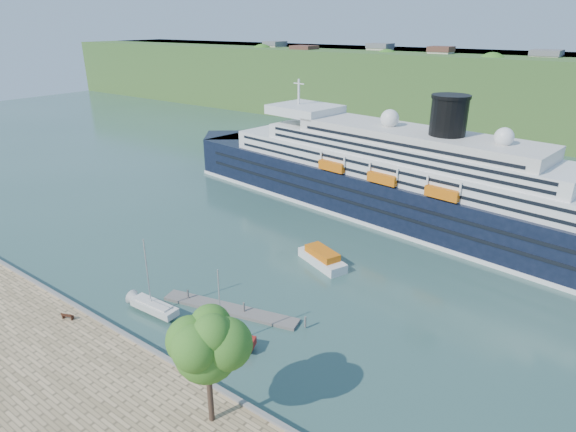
% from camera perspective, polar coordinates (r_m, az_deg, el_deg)
% --- Properties ---
extents(ground, '(400.00, 400.00, 0.00)m').
position_cam_1_polar(ground, '(56.26, -16.02, -15.57)').
color(ground, '#294942').
rests_on(ground, ground).
extents(far_hillside, '(400.00, 50.00, 24.00)m').
position_cam_1_polar(far_hillside, '(175.76, 24.58, 13.10)').
color(far_hillside, '#305B24').
rests_on(far_hillside, ground).
extents(quay_coping, '(220.00, 0.50, 0.30)m').
position_cam_1_polar(quay_coping, '(55.49, -16.31, -14.72)').
color(quay_coping, slate).
rests_on(quay_coping, promenade).
extents(cruise_ship, '(103.59, 27.62, 23.02)m').
position_cam_1_polar(cruise_ship, '(88.84, 11.65, 7.24)').
color(cruise_ship, black).
rests_on(cruise_ship, ground).
extents(park_bench, '(1.58, 1.10, 0.94)m').
position_cam_1_polar(park_bench, '(63.32, -24.65, -10.66)').
color(park_bench, '#421F12').
rests_on(park_bench, promenade).
extents(promenade_tree, '(7.31, 7.31, 12.11)m').
position_cam_1_polar(promenade_tree, '(42.52, -9.49, -16.87)').
color(promenade_tree, '#2C631A').
rests_on(promenade_tree, promenade).
extents(floating_pontoon, '(18.12, 6.62, 0.40)m').
position_cam_1_polar(floating_pontoon, '(61.63, -6.93, -10.90)').
color(floating_pontoon, slate).
rests_on(floating_pontoon, ground).
extents(sailboat_white_near, '(7.50, 2.42, 9.57)m').
position_cam_1_polar(sailboat_white_near, '(60.49, -15.93, -7.28)').
color(sailboat_white_near, silver).
rests_on(sailboat_white_near, ground).
extents(sailboat_red, '(7.38, 4.50, 9.24)m').
position_cam_1_polar(sailboat_red, '(53.11, -7.54, -11.18)').
color(sailboat_red, maroon).
rests_on(sailboat_red, ground).
extents(tender_launch, '(9.18, 6.01, 2.40)m').
position_cam_1_polar(tender_launch, '(71.60, 4.07, -4.87)').
color(tender_launch, '#D5630C').
rests_on(tender_launch, ground).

